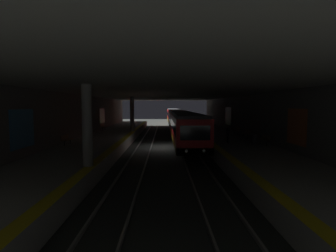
{
  "coord_description": "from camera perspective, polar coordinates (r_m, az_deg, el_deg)",
  "views": [
    {
      "loc": [
        -27.72,
        0.09,
        4.4
      ],
      "look_at": [
        10.71,
        -0.46,
        1.46
      ],
      "focal_mm": 28.15,
      "sensor_mm": 36.0,
      "label": 1
    }
  ],
  "objects": [
    {
      "name": "bench_left_far",
      "position": [
        32.26,
        14.69,
        -0.8
      ],
      "size": [
        1.7,
        0.47,
        0.86
      ],
      "color": "#262628",
      "rests_on": "platform_left"
    },
    {
      "name": "bench_right_near",
      "position": [
        24.32,
        -21.16,
        -2.6
      ],
      "size": [
        1.7,
        0.47,
        0.86
      ],
      "color": "#262628",
      "rests_on": "platform_right"
    },
    {
      "name": "bench_right_mid",
      "position": [
        37.47,
        -13.85,
        -0.08
      ],
      "size": [
        1.7,
        0.47,
        0.86
      ],
      "color": "#262628",
      "rests_on": "platform_right"
    },
    {
      "name": "suitcase_rolling",
      "position": [
        24.42,
        -16.82,
        -2.87
      ],
      "size": [
        0.44,
        0.26,
        1.0
      ],
      "color": "navy",
      "rests_on": "platform_right"
    },
    {
      "name": "track_right",
      "position": [
        28.13,
        -5.13,
        -4.48
      ],
      "size": [
        60.0,
        1.53,
        0.16
      ],
      "color": "gray",
      "rests_on": "ground"
    },
    {
      "name": "platform_right",
      "position": [
        28.72,
        -13.84,
        -3.51
      ],
      "size": [
        60.0,
        5.3,
        1.06
      ],
      "color": "#A8A59E",
      "rests_on": "ground"
    },
    {
      "name": "ground_plane",
      "position": [
        28.06,
        -0.63,
        -4.65
      ],
      "size": [
        120.0,
        120.0,
        0.0
      ],
      "primitive_type": "plane",
      "color": "#2D302D"
    },
    {
      "name": "track_left",
      "position": [
        28.15,
        3.86,
        -4.47
      ],
      "size": [
        60.0,
        1.53,
        0.16
      ],
      "color": "gray",
      "rests_on": "ground"
    },
    {
      "name": "bench_left_near",
      "position": [
        24.1,
        20.18,
        -2.63
      ],
      "size": [
        1.7,
        0.47,
        0.86
      ],
      "color": "#262628",
      "rests_on": "platform_left"
    },
    {
      "name": "ceiling_slab",
      "position": [
        27.75,
        -0.64,
        7.26
      ],
      "size": [
        60.0,
        19.4,
        0.4
      ],
      "color": "#ADAAA3",
      "rests_on": "wall_left"
    },
    {
      "name": "bench_left_mid",
      "position": [
        28.82,
        16.6,
        -1.44
      ],
      "size": [
        1.7,
        0.47,
        0.86
      ],
      "color": "#262628",
      "rests_on": "platform_left"
    },
    {
      "name": "person_walking_mid",
      "position": [
        42.45,
        6.87,
        1.11
      ],
      "size": [
        0.6,
        0.24,
        1.75
      ],
      "color": "#383838",
      "rests_on": "platform_left"
    },
    {
      "name": "trash_bin",
      "position": [
        24.28,
        18.17,
        -2.77
      ],
      "size": [
        0.44,
        0.44,
        0.85
      ],
      "color": "#595B5E",
      "rests_on": "platform_left"
    },
    {
      "name": "wall_right",
      "position": [
        29.29,
        -19.46,
        0.99
      ],
      "size": [
        60.0,
        0.56,
        5.6
      ],
      "color": "slate",
      "rests_on": "ground"
    },
    {
      "name": "wall_left",
      "position": [
        29.36,
        18.14,
        1.03
      ],
      "size": [
        60.0,
        0.56,
        5.6
      ],
      "color": "slate",
      "rests_on": "ground"
    },
    {
      "name": "platform_left",
      "position": [
        28.76,
        12.55,
        -3.48
      ],
      "size": [
        60.0,
        5.3,
        1.06
      ],
      "color": "#A8A59E",
      "rests_on": "ground"
    },
    {
      "name": "metro_train",
      "position": [
        48.28,
        1.89,
        1.55
      ],
      "size": [
        57.75,
        2.83,
        3.49
      ],
      "color": "red",
      "rests_on": "track_left"
    },
    {
      "name": "person_waiting_near",
      "position": [
        24.45,
        12.84,
        -1.58
      ],
      "size": [
        0.6,
        0.22,
        1.6
      ],
      "color": "black",
      "rests_on": "platform_left"
    },
    {
      "name": "pillar_near",
      "position": [
        15.2,
        -17.09,
        0.11
      ],
      "size": [
        0.56,
        0.56,
        4.55
      ],
      "color": "gray",
      "rests_on": "platform_right"
    },
    {
      "name": "pillar_far",
      "position": [
        35.19,
        -7.79,
        2.58
      ],
      "size": [
        0.56,
        0.56,
        4.55
      ],
      "color": "gray",
      "rests_on": "platform_right"
    }
  ]
}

